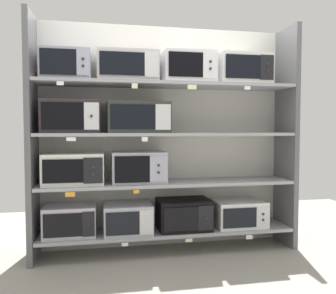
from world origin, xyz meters
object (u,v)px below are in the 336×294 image
at_px(microwave_1, 128,218).
at_px(microwave_2, 184,214).
at_px(microwave_7, 138,118).
at_px(microwave_9, 127,67).
at_px(microwave_0, 70,220).
at_px(microwave_3, 239,213).
at_px(microwave_6, 71,117).
at_px(microwave_10, 187,69).
at_px(microwave_4, 74,169).
at_px(microwave_8, 66,66).
at_px(microwave_11, 241,70).
at_px(microwave_5, 139,167).

relative_size(microwave_1, microwave_2, 0.89).
relative_size(microwave_7, microwave_9, 1.03).
height_order(microwave_0, microwave_3, microwave_0).
bearing_deg(microwave_3, microwave_0, -180.00).
xyz_separation_m(microwave_6, microwave_10, (1.10, 0.00, 0.48)).
relative_size(microwave_4, microwave_8, 1.24).
distance_m(microwave_2, microwave_11, 1.55).
height_order(microwave_2, microwave_8, microwave_8).
distance_m(microwave_3, microwave_5, 1.14).
bearing_deg(microwave_7, microwave_0, 180.00).
height_order(microwave_2, microwave_4, microwave_4).
relative_size(microwave_5, microwave_9, 0.91).
distance_m(microwave_7, microwave_11, 1.15).
bearing_deg(microwave_8, microwave_7, 0.02).
relative_size(microwave_5, microwave_10, 1.04).
relative_size(microwave_4, microwave_7, 0.95).
bearing_deg(microwave_8, microwave_5, 0.01).
distance_m(microwave_3, microwave_11, 1.45).
height_order(microwave_0, microwave_5, microwave_5).
height_order(microwave_1, microwave_11, microwave_11).
height_order(microwave_4, microwave_10, microwave_10).
bearing_deg(microwave_11, microwave_7, -180.00).
bearing_deg(microwave_5, microwave_4, 179.97).
bearing_deg(microwave_5, microwave_3, 0.01).
bearing_deg(microwave_9, microwave_11, -0.01).
xyz_separation_m(microwave_3, microwave_5, (-1.03, -0.00, 0.50)).
xyz_separation_m(microwave_4, microwave_9, (0.50, -0.00, 0.95)).
relative_size(microwave_5, microwave_6, 0.98).
bearing_deg(microwave_3, microwave_5, -179.99).
height_order(microwave_2, microwave_3, microwave_2).
bearing_deg(microwave_4, microwave_9, -0.00).
xyz_separation_m(microwave_1, microwave_11, (1.15, -0.00, 1.44)).
bearing_deg(microwave_3, microwave_2, -180.00).
bearing_deg(microwave_5, microwave_9, 179.81).
distance_m(microwave_1, microwave_3, 1.14).
relative_size(microwave_5, microwave_11, 0.99).
relative_size(microwave_1, microwave_6, 0.88).
bearing_deg(microwave_8, microwave_4, 0.43).
distance_m(microwave_0, microwave_8, 1.43).
distance_m(microwave_1, microwave_2, 0.56).
distance_m(microwave_1, microwave_10, 1.56).
bearing_deg(microwave_9, microwave_4, 180.00).
distance_m(microwave_0, microwave_9, 1.54).
bearing_deg(microwave_3, microwave_1, -180.00).
relative_size(microwave_3, microwave_10, 1.03).
bearing_deg(microwave_8, microwave_9, 0.04).
distance_m(microwave_3, microwave_9, 1.84).
distance_m(microwave_3, microwave_7, 1.42).
xyz_separation_m(microwave_1, microwave_5, (0.11, -0.00, 0.49)).
distance_m(microwave_5, microwave_7, 0.48).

